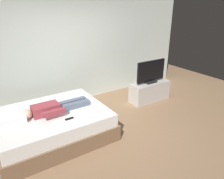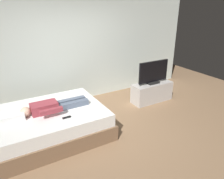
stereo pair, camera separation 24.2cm
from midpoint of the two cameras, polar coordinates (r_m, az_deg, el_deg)
The scene contains 8 objects.
ground_plane at distance 4.29m, azimuth 0.20°, elevation -12.27°, with size 10.00×10.00×0.00m, color #8C6B4C.
back_wall at distance 5.54m, azimuth -6.46°, elevation 11.38°, with size 6.40×0.10×2.80m, color silver.
bed at distance 4.31m, azimuth -14.37°, elevation -8.72°, with size 2.05×1.62×0.54m.
pillow at distance 4.06m, azimuth -24.41°, elevation -6.71°, with size 0.48×0.34×0.12m, color white.
person at distance 4.12m, azimuth -14.34°, elevation -4.52°, with size 1.26×0.46×0.18m.
remote at distance 3.85m, azimuth -10.32°, elevation -7.40°, with size 0.15×0.04×0.02m, color black.
tv_stand at distance 5.71m, azimuth 11.85°, elevation -0.71°, with size 1.10×0.40×0.50m, color #B7B2AD.
tv at distance 5.53m, azimuth 12.28°, elevation 4.40°, with size 0.88×0.20×0.59m.
Camera 2 is at (-1.68, -3.12, 2.42)m, focal length 34.02 mm.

